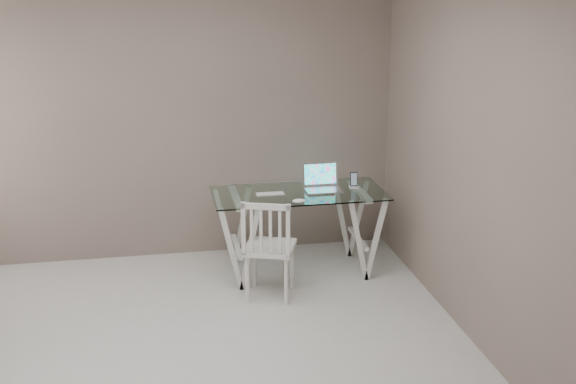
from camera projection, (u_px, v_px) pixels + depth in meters
room at (178, 125)px, 4.32m from camera, size 4.50×4.52×2.71m
desk at (298, 232)px, 6.39m from camera, size 1.50×0.70×0.75m
chair at (268, 245)px, 5.83m from camera, size 0.50×0.50×0.86m
laptop at (322, 183)px, 6.36m from camera, size 0.32×0.26×0.22m
keyboard at (270, 194)px, 6.22m from camera, size 0.25×0.11×0.01m
mouse at (299, 201)px, 5.99m from camera, size 0.11×0.07×0.04m
phone_dock at (354, 184)px, 6.40m from camera, size 0.08×0.08×0.14m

